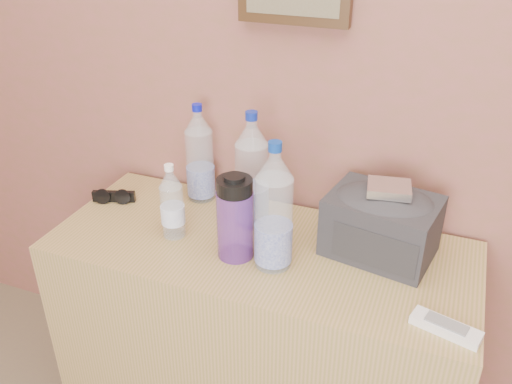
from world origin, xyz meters
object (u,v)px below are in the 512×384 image
pet_large_b (200,158)px  sunglasses (114,196)px  pet_large_c (252,176)px  ac_remote (446,328)px  dresser (259,343)px  pet_large_d (274,213)px  toiletry_bag (382,222)px  pet_small (172,205)px  foil_packet (389,189)px  nalgene_bottle (235,217)px

pet_large_b → sunglasses: size_ratio=2.34×
pet_large_c → ac_remote: size_ratio=2.26×
dresser → pet_large_c: 0.53m
pet_large_d → toiletry_bag: size_ratio=1.26×
pet_small → ac_remote: 0.76m
pet_large_d → foil_packet: bearing=30.6°
nalgene_bottle → ac_remote: size_ratio=1.56×
nalgene_bottle → pet_small: bearing=173.0°
pet_small → ac_remote: size_ratio=1.45×
pet_large_c → foil_packet: pet_large_c is taller
dresser → foil_packet: (0.32, 0.08, 0.56)m
sunglasses → dresser: bearing=-25.9°
sunglasses → foil_packet: (0.83, 0.02, 0.18)m
pet_large_d → toiletry_bag: bearing=32.2°
pet_small → ac_remote: pet_small is taller
nalgene_bottle → foil_packet: size_ratio=2.20×
dresser → ac_remote: size_ratio=7.69×
ac_remote → toiletry_bag: size_ratio=0.55×
foil_packet → ac_remote: bearing=-52.7°
nalgene_bottle → toiletry_bag: size_ratio=0.86×
sunglasses → pet_large_b: bearing=7.6°
nalgene_bottle → foil_packet: 0.40m
ac_remote → toiletry_bag: (-0.19, 0.25, 0.08)m
pet_large_c → pet_small: (-0.18, -0.14, -0.05)m
foil_packet → pet_large_c: bearing=176.9°
pet_large_d → ac_remote: size_ratio=2.28×
pet_small → foil_packet: 0.58m
foil_packet → pet_large_d: bearing=-149.4°
pet_large_c → foil_packet: 0.38m
pet_large_c → toiletry_bag: pet_large_c is taller
sunglasses → toiletry_bag: toiletry_bag is taller
sunglasses → foil_packet: bearing=-17.7°
dresser → toiletry_bag: toiletry_bag is taller
pet_large_c → ac_remote: (0.57, -0.27, -0.14)m
pet_small → toiletry_bag: 0.57m
dresser → foil_packet: 0.65m
nalgene_bottle → sunglasses: nalgene_bottle is taller
pet_large_b → ac_remote: pet_large_b is taller
pet_large_d → nalgene_bottle: pet_large_d is taller
nalgene_bottle → ac_remote: 0.56m
foil_packet → dresser: bearing=-165.4°
pet_large_b → pet_small: (0.02, -0.22, -0.04)m
dresser → toiletry_bag: 0.56m
dresser → nalgene_bottle: nalgene_bottle is taller
ac_remote → pet_small: bearing=-174.2°
ac_remote → sunglasses: bearing=-177.2°
pet_small → dresser: bearing=9.3°
nalgene_bottle → toiletry_bag: (0.35, 0.15, -0.02)m
dresser → sunglasses: sunglasses is taller
pet_small → sunglasses: 0.30m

